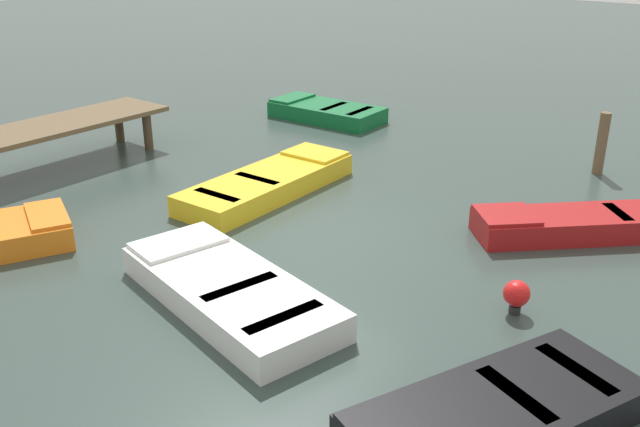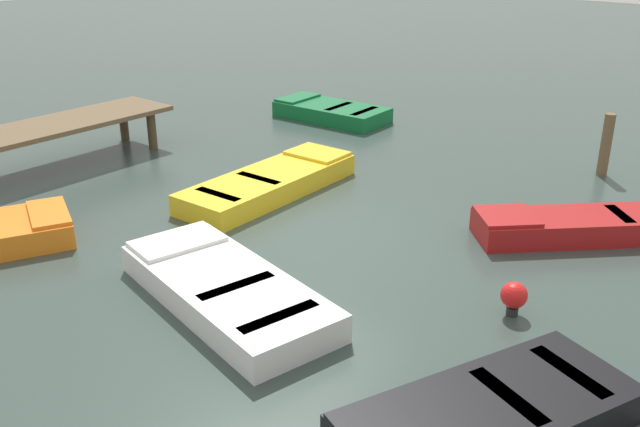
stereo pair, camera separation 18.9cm
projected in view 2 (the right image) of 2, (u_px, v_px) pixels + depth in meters
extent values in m
plane|color=#33423D|center=(320.00, 232.00, 11.89)|extent=(80.00, 80.00, 0.00)
cube|color=brown|center=(59.00, 124.00, 14.86)|extent=(4.93, 1.61, 0.10)
cylinder|color=#473927|center=(124.00, 123.00, 16.75)|extent=(0.20, 0.20, 0.85)
cylinder|color=#473927|center=(152.00, 131.00, 16.13)|extent=(0.20, 0.20, 0.85)
cube|color=maroon|center=(600.00, 225.00, 11.68)|extent=(3.66, 3.62, 0.40)
cube|color=black|center=(601.00, 218.00, 11.62)|extent=(3.06, 3.03, 0.04)
cube|color=maroon|center=(507.00, 216.00, 11.45)|extent=(1.28, 1.28, 0.06)
cube|color=black|center=(620.00, 215.00, 11.63)|extent=(0.69, 0.70, 0.04)
cube|color=#0F602D|center=(332.00, 112.00, 18.55)|extent=(1.56, 3.03, 0.40)
cube|color=orange|center=(332.00, 107.00, 18.50)|extent=(1.23, 2.57, 0.04)
cube|color=#0F602D|center=(298.00, 98.00, 19.10)|extent=(1.28, 0.72, 0.06)
cube|color=#B06E1E|center=(339.00, 107.00, 18.36)|extent=(1.09, 0.26, 0.04)
cube|color=#B06E1E|center=(364.00, 112.00, 17.91)|extent=(1.09, 0.26, 0.04)
cube|color=orange|center=(48.00, 213.00, 11.58)|extent=(1.06, 1.40, 0.06)
cube|color=silver|center=(227.00, 291.00, 9.61)|extent=(2.16, 3.84, 0.40)
cube|color=#334772|center=(226.00, 282.00, 9.56)|extent=(1.74, 3.24, 0.04)
cube|color=silver|center=(177.00, 241.00, 10.55)|extent=(1.45, 1.05, 0.06)
cube|color=navy|center=(236.00, 287.00, 9.35)|extent=(1.15, 0.43, 0.04)
cube|color=navy|center=(279.00, 317.00, 8.62)|extent=(1.15, 0.43, 0.04)
cube|color=gold|center=(269.00, 183.00, 13.53)|extent=(3.96, 1.47, 0.40)
cube|color=#4C3319|center=(269.00, 177.00, 13.48)|extent=(3.36, 1.16, 0.04)
cube|color=gold|center=(317.00, 153.00, 14.55)|extent=(0.91, 1.20, 0.06)
cube|color=#42301E|center=(259.00, 179.00, 13.25)|extent=(0.25, 1.02, 0.04)
cube|color=#42301E|center=(218.00, 195.00, 12.47)|extent=(0.25, 1.02, 0.04)
cube|color=black|center=(488.00, 418.00, 7.15)|extent=(3.46, 2.38, 0.40)
cube|color=gray|center=(490.00, 407.00, 7.10)|extent=(2.90, 1.93, 0.04)
cube|color=#776E5D|center=(508.00, 397.00, 7.19)|extent=(0.56, 1.03, 0.04)
cube|color=#776E5D|center=(570.00, 372.00, 7.57)|extent=(0.56, 1.03, 0.04)
cylinder|color=brown|center=(606.00, 145.00, 14.33)|extent=(0.22, 0.22, 1.30)
cylinder|color=#262626|center=(512.00, 311.00, 9.39)|extent=(0.16, 0.16, 0.12)
sphere|color=red|center=(514.00, 295.00, 9.30)|extent=(0.36, 0.36, 0.36)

